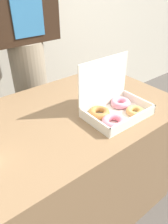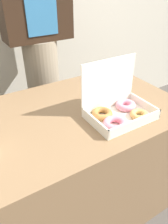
% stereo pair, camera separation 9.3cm
% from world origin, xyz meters
% --- Properties ---
extents(ground_plane, '(14.00, 14.00, 0.00)m').
position_xyz_m(ground_plane, '(0.00, 0.00, 0.00)').
color(ground_plane, '#4C4742').
extents(table, '(1.19, 0.73, 0.77)m').
position_xyz_m(table, '(0.00, 0.00, 0.38)').
color(table, brown).
rests_on(table, ground_plane).
extents(donut_box, '(0.31, 0.25, 0.27)m').
position_xyz_m(donut_box, '(0.18, -0.16, 0.81)').
color(donut_box, white).
rests_on(donut_box, table).
extents(person_customer, '(0.45, 0.25, 1.79)m').
position_xyz_m(person_customer, '(0.11, 0.64, 0.96)').
color(person_customer, gray).
rests_on(person_customer, ground_plane).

